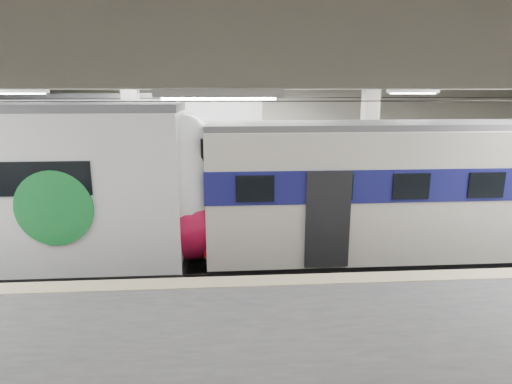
{
  "coord_description": "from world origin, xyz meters",
  "views": [
    {
      "loc": [
        0.07,
        -11.47,
        4.99
      ],
      "look_at": [
        0.96,
        1.0,
        2.0
      ],
      "focal_mm": 30.0,
      "sensor_mm": 36.0,
      "label": 1
    }
  ],
  "objects": [
    {
      "name": "older_rer",
      "position": [
        5.62,
        0.0,
        2.17
      ],
      "size": [
        12.38,
        2.73,
        4.13
      ],
      "color": "beige",
      "rests_on": "ground"
    },
    {
      "name": "station_hall",
      "position": [
        0.0,
        -1.74,
        3.24
      ],
      "size": [
        36.0,
        24.0,
        5.75
      ],
      "color": "black",
      "rests_on": "ground"
    },
    {
      "name": "far_train",
      "position": [
        -6.27,
        5.5,
        2.51
      ],
      "size": [
        15.47,
        3.56,
        4.86
      ],
      "rotation": [
        0.0,
        0.0,
        -0.03
      ],
      "color": "silver",
      "rests_on": "ground"
    }
  ]
}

